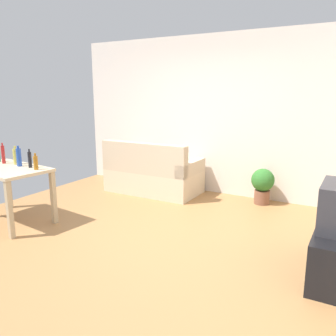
{
  "coord_description": "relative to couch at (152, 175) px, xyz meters",
  "views": [
    {
      "loc": [
        2.34,
        -3.46,
        1.74
      ],
      "look_at": [
        0.1,
        0.5,
        0.75
      ],
      "focal_mm": 37.15,
      "sensor_mm": 36.0,
      "label": 1
    }
  ],
  "objects": [
    {
      "name": "ground_plane",
      "position": [
        0.84,
        -1.59,
        -0.32
      ],
      "size": [
        5.2,
        4.4,
        0.02
      ],
      "primitive_type": "cube",
      "color": "#9E7042"
    },
    {
      "name": "bottle_amber",
      "position": [
        -0.49,
        -2.05,
        0.54
      ],
      "size": [
        0.06,
        0.06,
        0.22
      ],
      "color": "#9E6019",
      "rests_on": "desk"
    },
    {
      "name": "wall_rear",
      "position": [
        0.84,
        0.61,
        1.04
      ],
      "size": [
        5.2,
        0.1,
        2.7
      ],
      "primitive_type": "cube",
      "color": "silver",
      "rests_on": "ground_plane"
    },
    {
      "name": "desk",
      "position": [
        -0.95,
        -2.16,
        0.34
      ],
      "size": [
        1.27,
        0.84,
        0.76
      ],
      "rotation": [
        0.0,
        0.0,
        -0.12
      ],
      "color": "#C6B28E",
      "rests_on": "ground_plane"
    },
    {
      "name": "bottle_squat",
      "position": [
        -1.02,
        -1.95,
        0.56
      ],
      "size": [
        0.07,
        0.07,
        0.26
      ],
      "color": "#BCB24C",
      "rests_on": "desk"
    },
    {
      "name": "bottle_blue",
      "position": [
        -0.86,
        -2.02,
        0.58
      ],
      "size": [
        0.07,
        0.07,
        0.28
      ],
      "color": "#2347A3",
      "rests_on": "desk"
    },
    {
      "name": "bottle_dark",
      "position": [
        -0.65,
        -2.01,
        0.56
      ],
      "size": [
        0.05,
        0.05,
        0.25
      ],
      "color": "black",
      "rests_on": "desk"
    },
    {
      "name": "bottle_red",
      "position": [
        -1.21,
        -2.0,
        0.58
      ],
      "size": [
        0.05,
        0.05,
        0.29
      ],
      "color": "#AD2323",
      "rests_on": "desk"
    },
    {
      "name": "couch",
      "position": [
        0.0,
        0.0,
        0.0
      ],
      "size": [
        1.61,
        0.84,
        0.92
      ],
      "rotation": [
        0.0,
        0.0,
        3.14
      ],
      "color": "beige",
      "rests_on": "ground_plane"
    },
    {
      "name": "potted_plant",
      "position": [
        1.87,
        0.31,
        0.02
      ],
      "size": [
        0.36,
        0.36,
        0.57
      ],
      "color": "brown",
      "rests_on": "ground_plane"
    }
  ]
}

